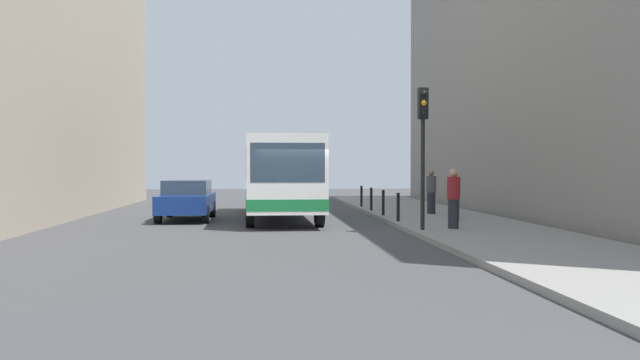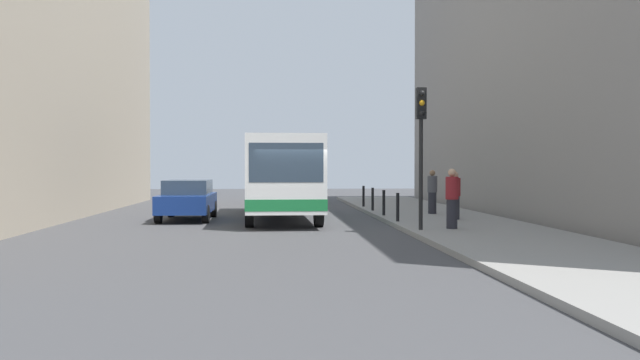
# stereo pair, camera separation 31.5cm
# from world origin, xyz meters

# --- Properties ---
(ground_plane) EXTENTS (80.00, 80.00, 0.00)m
(ground_plane) POSITION_xyz_m (0.00, 0.00, 0.00)
(ground_plane) COLOR #424244
(sidewalk) EXTENTS (4.40, 40.00, 0.15)m
(sidewalk) POSITION_xyz_m (5.40, 0.00, 0.07)
(sidewalk) COLOR gray
(sidewalk) RESTS_ON ground
(building_right) EXTENTS (7.00, 32.00, 13.61)m
(building_right) POSITION_xyz_m (11.50, 4.00, 6.81)
(building_right) COLOR gray
(building_right) RESTS_ON ground
(bus) EXTENTS (2.78, 11.08, 3.00)m
(bus) POSITION_xyz_m (-0.44, 4.68, 1.73)
(bus) COLOR white
(bus) RESTS_ON ground
(car_beside_bus) EXTENTS (1.88, 4.41, 1.48)m
(car_beside_bus) POSITION_xyz_m (-3.86, 3.98, 0.78)
(car_beside_bus) COLOR navy
(car_beside_bus) RESTS_ON ground
(car_behind_bus) EXTENTS (1.96, 4.45, 1.48)m
(car_behind_bus) POSITION_xyz_m (-0.08, 15.91, 0.78)
(car_behind_bus) COLOR black
(car_behind_bus) RESTS_ON ground
(traffic_light) EXTENTS (0.28, 0.33, 4.10)m
(traffic_light) POSITION_xyz_m (3.55, -2.17, 3.01)
(traffic_light) COLOR black
(traffic_light) RESTS_ON sidewalk
(bollard_near) EXTENTS (0.11, 0.11, 0.95)m
(bollard_near) POSITION_xyz_m (3.45, 0.95, 0.62)
(bollard_near) COLOR black
(bollard_near) RESTS_ON sidewalk
(bollard_mid) EXTENTS (0.11, 0.11, 0.95)m
(bollard_mid) POSITION_xyz_m (3.45, 3.82, 0.62)
(bollard_mid) COLOR black
(bollard_mid) RESTS_ON sidewalk
(bollard_far) EXTENTS (0.11, 0.11, 0.95)m
(bollard_far) POSITION_xyz_m (3.45, 6.69, 0.62)
(bollard_far) COLOR black
(bollard_far) RESTS_ON sidewalk
(bollard_farthest) EXTENTS (0.11, 0.11, 0.95)m
(bollard_farthest) POSITION_xyz_m (3.45, 9.56, 0.62)
(bollard_farthest) COLOR black
(bollard_farthest) RESTS_ON sidewalk
(pedestrian_near_signal) EXTENTS (0.38, 0.38, 1.77)m
(pedestrian_near_signal) POSITION_xyz_m (4.55, -1.86, 1.04)
(pedestrian_near_signal) COLOR #26262D
(pedestrian_near_signal) RESTS_ON sidewalk
(pedestrian_mid_sidewalk) EXTENTS (0.38, 0.38, 1.66)m
(pedestrian_mid_sidewalk) POSITION_xyz_m (5.59, 1.69, 0.98)
(pedestrian_mid_sidewalk) COLOR #26262D
(pedestrian_mid_sidewalk) RESTS_ON sidewalk
(pedestrian_far_sidewalk) EXTENTS (0.38, 0.38, 1.70)m
(pedestrian_far_sidewalk) POSITION_xyz_m (5.47, 4.56, 1.00)
(pedestrian_far_sidewalk) COLOR #26262D
(pedestrian_far_sidewalk) RESTS_ON sidewalk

